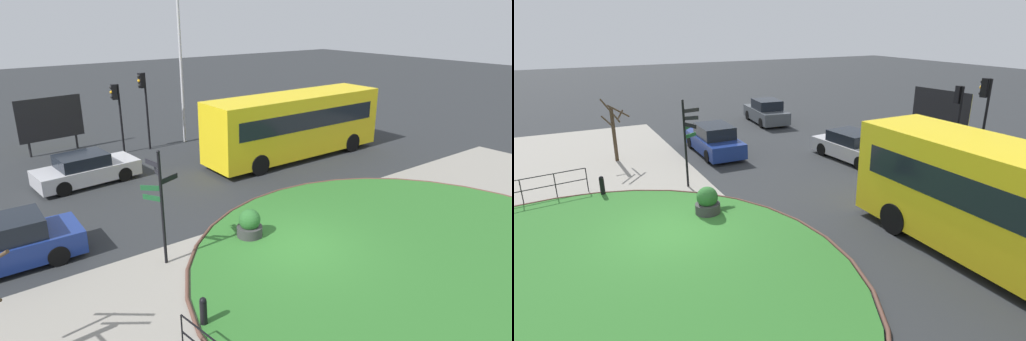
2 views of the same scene
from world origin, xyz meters
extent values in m
plane|color=#282B2D|center=(0.00, 0.00, 0.00)|extent=(120.00, 120.00, 0.00)
cube|color=gray|center=(0.00, -1.69, 0.01)|extent=(32.00, 8.62, 0.02)
cylinder|color=#2D6B28|center=(2.58, -3.16, 0.05)|extent=(14.34, 14.34, 0.10)
torus|color=brown|center=(2.58, -3.16, 0.06)|extent=(14.65, 14.65, 0.11)
cylinder|color=black|center=(-3.74, 1.68, 1.73)|extent=(0.09, 0.09, 3.47)
sphere|color=black|center=(-3.74, 1.68, 3.52)|extent=(0.10, 0.10, 0.10)
cube|color=black|center=(-3.80, 2.03, 3.11)|extent=(0.14, 0.63, 0.15)
cube|color=black|center=(-3.69, 1.98, 2.83)|extent=(0.13, 0.52, 0.15)
cube|color=black|center=(-3.39, 1.82, 2.61)|extent=(0.63, 0.28, 0.15)
cube|color=#195128|center=(-3.98, 1.90, 2.43)|extent=(0.43, 0.40, 0.15)
cube|color=#195128|center=(-3.92, 1.97, 2.09)|extent=(0.34, 0.52, 0.15)
cylinder|color=black|center=(-4.29, -1.53, 0.35)|extent=(0.18, 0.18, 0.71)
sphere|color=black|center=(-4.29, -1.53, 0.74)|extent=(0.17, 0.17, 0.17)
cylinder|color=black|center=(-5.09, -1.98, 0.49)|extent=(0.04, 0.04, 0.98)
cube|color=yellow|center=(6.30, 7.42, 1.78)|extent=(9.85, 2.58, 3.00)
cube|color=black|center=(6.29, 8.68, 2.20)|extent=(8.65, 0.11, 0.88)
cube|color=black|center=(6.31, 6.17, 2.20)|extent=(8.65, 0.11, 0.88)
cube|color=black|center=(11.23, 7.47, 1.93)|extent=(0.04, 2.04, 1.10)
cube|color=black|center=(11.23, 7.47, 3.06)|extent=(0.03, 1.37, 0.28)
cylinder|color=black|center=(9.44, 8.60, 0.50)|extent=(1.00, 0.31, 1.00)
cylinder|color=black|center=(9.46, 6.32, 0.50)|extent=(1.00, 0.31, 1.00)
cylinder|color=black|center=(3.15, 8.53, 0.50)|extent=(1.00, 0.31, 1.00)
cylinder|color=black|center=(3.17, 6.25, 0.50)|extent=(1.00, 0.31, 1.00)
cube|color=#B7B7BC|center=(-3.56, 9.94, 0.51)|extent=(4.49, 2.20, 0.66)
cube|color=black|center=(-3.74, 9.92, 1.10)|extent=(2.17, 1.78, 0.52)
cube|color=#EAEACC|center=(-1.44, 10.68, 0.54)|extent=(0.04, 0.20, 0.12)
cube|color=#EAEACC|center=(-1.34, 9.59, 0.54)|extent=(0.04, 0.20, 0.12)
cylinder|color=black|center=(-2.30, 10.89, 0.32)|extent=(0.66, 0.28, 0.64)
cylinder|color=black|center=(-2.15, 9.23, 0.32)|extent=(0.66, 0.28, 0.64)
cylinder|color=black|center=(-4.98, 10.64, 0.32)|extent=(0.66, 0.28, 0.64)
cylinder|color=black|center=(-4.83, 8.99, 0.32)|extent=(0.66, 0.28, 0.64)
cube|color=navy|center=(-7.77, 4.30, 0.54)|extent=(4.59, 1.82, 0.72)
cube|color=black|center=(-7.59, 4.30, 1.20)|extent=(2.17, 1.58, 0.61)
cylinder|color=black|center=(-6.37, 3.49, 0.32)|extent=(0.64, 0.23, 0.64)
cylinder|color=black|center=(-6.35, 5.09, 0.32)|extent=(0.64, 0.23, 0.64)
cylinder|color=black|center=(0.81, 13.22, 2.09)|extent=(0.11, 0.11, 4.19)
cube|color=black|center=(0.60, 13.17, 3.80)|extent=(0.31, 0.31, 0.78)
sphere|color=black|center=(0.46, 13.14, 4.04)|extent=(0.16, 0.16, 0.16)
sphere|color=#F2A519|center=(0.46, 13.14, 3.80)|extent=(0.16, 0.16, 0.16)
sphere|color=black|center=(0.46, 13.14, 3.55)|extent=(0.16, 0.16, 0.16)
cylinder|color=black|center=(-0.60, 13.40, 1.85)|extent=(0.11, 0.11, 3.69)
cube|color=black|center=(-0.81, 13.42, 3.30)|extent=(0.29, 0.29, 0.78)
sphere|color=black|center=(-0.96, 13.44, 3.55)|extent=(0.16, 0.16, 0.16)
sphere|color=#F2A519|center=(-0.96, 13.44, 3.30)|extent=(0.16, 0.16, 0.16)
sphere|color=black|center=(-0.96, 13.44, 3.06)|extent=(0.16, 0.16, 0.16)
cylinder|color=#B7B7BC|center=(3.09, 13.44, 4.61)|extent=(0.16, 0.16, 9.23)
cylinder|color=black|center=(-4.84, 15.56, 0.94)|extent=(0.12, 0.12, 1.88)
cylinder|color=black|center=(-2.38, 15.85, 0.94)|extent=(0.12, 0.12, 1.88)
cube|color=yellow|center=(-3.61, 15.71, 1.88)|extent=(3.29, 0.51, 2.15)
cube|color=black|center=(-3.60, 15.64, 1.88)|extent=(3.38, 0.43, 2.25)
cylinder|color=#383838|center=(-0.79, 1.47, 0.22)|extent=(0.86, 0.86, 0.44)
sphere|color=#286028|center=(-0.79, 1.47, 0.68)|extent=(0.73, 0.73, 0.73)
camera|label=1|loc=(-8.55, -9.44, 7.15)|focal=31.37mm
camera|label=2|loc=(12.00, -2.79, 6.27)|focal=29.59mm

